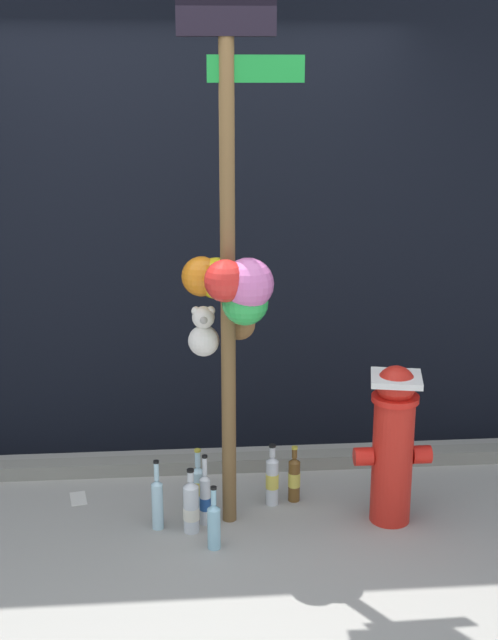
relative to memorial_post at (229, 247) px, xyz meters
name	(u,v)px	position (x,y,z in m)	size (l,w,h in m)	color
ground_plane	(190,568)	(-0.22, -0.43, -1.43)	(14.00, 14.00, 0.00)	#9E9B93
building_wall	(180,139)	(-0.22, 0.99, 0.43)	(10.00, 0.20, 3.73)	black
curb_strip	(187,464)	(-0.22, 0.59, -1.39)	(8.00, 0.12, 0.08)	gray
memorial_post	(229,247)	(0.00, 0.00, 0.00)	(0.57, 0.45, 2.73)	brown
fire_hydrant	(393,441)	(0.82, -0.06, -0.99)	(0.39, 0.29, 0.84)	red
bottle_0	(294,478)	(0.35, 0.18, -1.30)	(0.07, 0.07, 0.31)	brown
bottle_1	(198,485)	(-0.16, 0.16, -1.31)	(0.07, 0.07, 0.33)	#B2DBEA
bottle_2	(214,524)	(-0.10, -0.27, -1.30)	(0.06, 0.06, 0.33)	#93CCE0
bottle_3	(191,507)	(-0.20, -0.10, -1.29)	(0.08, 0.08, 0.34)	silver
bottle_4	(157,502)	(-0.37, -0.05, -1.28)	(0.06, 0.06, 0.37)	#B2DBEA
bottle_5	(205,498)	(-0.13, -0.03, -1.29)	(0.06, 0.06, 0.38)	silver
bottle_6	(272,479)	(0.23, 0.15, -1.29)	(0.07, 0.07, 0.34)	silver
litter_0	(78,498)	(-0.81, 0.29, -1.43)	(0.16, 0.08, 0.01)	silver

